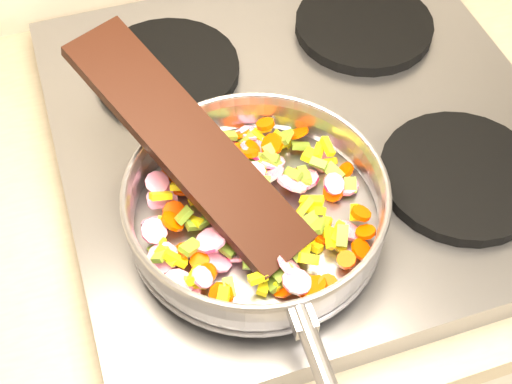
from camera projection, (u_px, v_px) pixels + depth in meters
name	position (u px, v px, depth m)	size (l,w,h in m)	color
cooktop	(304.00, 135.00, 0.90)	(0.60, 0.60, 0.04)	#939399
grate_fl	(230.00, 240.00, 0.77)	(0.19, 0.19, 0.02)	black
grate_fr	(461.00, 176.00, 0.82)	(0.19, 0.19, 0.02)	black
grate_bl	(167.00, 70.00, 0.93)	(0.19, 0.19, 0.02)	black
grate_br	(364.00, 25.00, 0.98)	(0.19, 0.19, 0.02)	black
saute_pan	(257.00, 206.00, 0.75)	(0.32, 0.49, 0.06)	#9E9EA5
vegetable_heap	(254.00, 207.00, 0.76)	(0.26, 0.26, 0.05)	#E2166B
wooden_spatula	(186.00, 143.00, 0.74)	(0.33, 0.07, 0.02)	black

